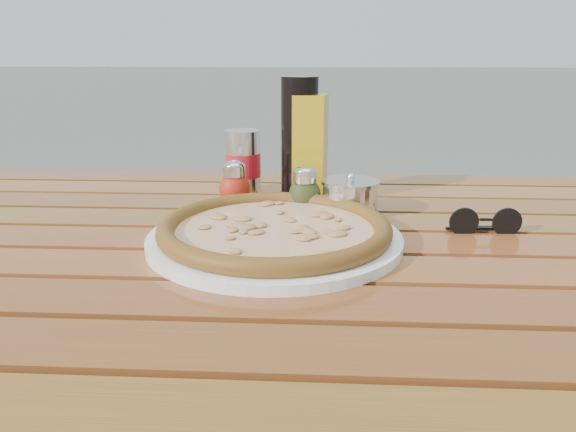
# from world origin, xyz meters

# --- Properties ---
(table) EXTENTS (1.40, 0.90, 0.75)m
(table) POSITION_xyz_m (0.00, -0.00, 0.67)
(table) COLOR #39220D
(table) RESTS_ON ground
(plate) EXTENTS (0.41, 0.41, 0.01)m
(plate) POSITION_xyz_m (-0.02, -0.02, 0.76)
(plate) COLOR white
(plate) RESTS_ON table
(pizza) EXTENTS (0.35, 0.35, 0.03)m
(pizza) POSITION_xyz_m (-0.02, -0.02, 0.77)
(pizza) COLOR #FFE1B6
(pizza) RESTS_ON plate
(pepper_shaker) EXTENTS (0.07, 0.07, 0.08)m
(pepper_shaker) POSITION_xyz_m (-0.10, 0.18, 0.79)
(pepper_shaker) COLOR red
(pepper_shaker) RESTS_ON table
(oregano_shaker) EXTENTS (0.07, 0.07, 0.08)m
(oregano_shaker) POSITION_xyz_m (0.02, 0.14, 0.79)
(oregano_shaker) COLOR #37421A
(oregano_shaker) RESTS_ON table
(dark_bottle) EXTENTS (0.09, 0.09, 0.22)m
(dark_bottle) POSITION_xyz_m (0.01, 0.23, 0.86)
(dark_bottle) COLOR black
(dark_bottle) RESTS_ON table
(soda_can) EXTENTS (0.07, 0.07, 0.12)m
(soda_can) POSITION_xyz_m (-0.10, 0.27, 0.81)
(soda_can) COLOR silver
(soda_can) RESTS_ON table
(olive_oil_cruet) EXTENTS (0.06, 0.06, 0.21)m
(olive_oil_cruet) POSITION_xyz_m (0.03, 0.22, 0.85)
(olive_oil_cruet) COLOR #AF8C12
(olive_oil_cruet) RESTS_ON table
(parmesan_tin) EXTENTS (0.12, 0.12, 0.07)m
(parmesan_tin) POSITION_xyz_m (0.10, 0.13, 0.78)
(parmesan_tin) COLOR silver
(parmesan_tin) RESTS_ON table
(sunglasses) EXTENTS (0.11, 0.03, 0.04)m
(sunglasses) POSITION_xyz_m (0.29, 0.05, 0.77)
(sunglasses) COLOR black
(sunglasses) RESTS_ON table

